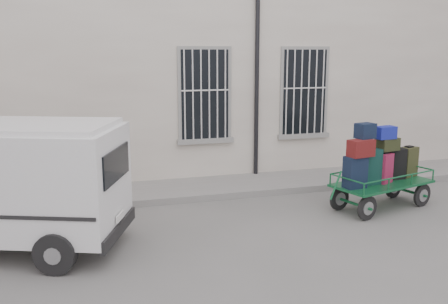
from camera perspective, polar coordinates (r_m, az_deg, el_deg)
name	(u,v)px	position (r m, az deg, el deg)	size (l,w,h in m)	color
ground	(261,217)	(10.25, 4.24, -7.44)	(80.00, 80.00, 0.00)	#63635F
building	(197,62)	(14.96, -3.15, 10.26)	(24.00, 5.15, 6.00)	#BDB1A1
sidewalk	(229,186)	(12.21, 0.59, -3.90)	(24.00, 1.70, 0.15)	gray
luggage_cart	(380,168)	(11.02, 17.41, -1.76)	(2.65, 1.56, 1.88)	black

